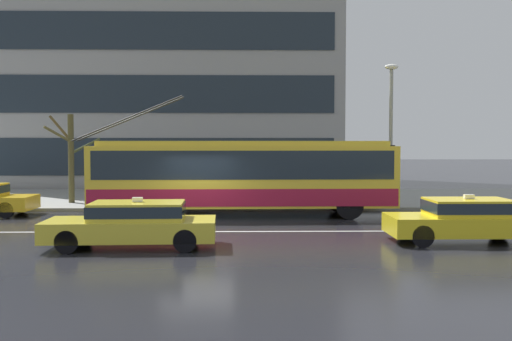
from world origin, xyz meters
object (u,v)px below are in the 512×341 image
object	(u,v)px
taxi_oncoming_near	(134,222)
pedestrian_approaching_curb	(192,167)
bus_shelter	(178,160)
taxi_oncoming_far	(465,218)
street_lamp	(391,121)
pedestrian_at_shelter	(129,185)
trolleybus	(244,175)
street_tree_bare	(71,154)
pedestrian_walking_past	(158,168)

from	to	relation	value
taxi_oncoming_near	pedestrian_approaching_curb	world-z (taller)	pedestrian_approaching_curb
pedestrian_approaching_curb	bus_shelter	bearing A→B (deg)	-111.67
taxi_oncoming_far	street_lamp	world-z (taller)	street_lamp
bus_shelter	pedestrian_at_shelter	distance (m)	2.43
trolleybus	pedestrian_approaching_curb	size ratio (longest dim) A/B	6.27
taxi_oncoming_near	street_tree_bare	world-z (taller)	street_tree_bare
bus_shelter	street_lamp	bearing A→B (deg)	-2.33
taxi_oncoming_far	street_lamp	bearing A→B (deg)	89.85
pedestrian_at_shelter	street_tree_bare	distance (m)	3.84
bus_shelter	street_lamp	distance (m)	9.59
taxi_oncoming_near	pedestrian_walking_past	size ratio (longest dim) A/B	2.28
street_lamp	pedestrian_walking_past	bearing A→B (deg)	178.81
street_lamp	taxi_oncoming_far	bearing A→B (deg)	-90.15
trolleybus	pedestrian_at_shelter	world-z (taller)	trolleybus
trolleybus	bus_shelter	distance (m)	4.27
street_lamp	street_tree_bare	xyz separation A→B (m)	(-14.44, 1.29, -1.48)
trolleybus	pedestrian_at_shelter	distance (m)	5.33
taxi_oncoming_near	pedestrian_at_shelter	distance (m)	9.05
taxi_oncoming_far	pedestrian_at_shelter	xyz separation A→B (m)	(-11.35, 8.14, 0.38)
pedestrian_walking_past	pedestrian_at_shelter	bearing A→B (deg)	-141.75
trolleybus	pedestrian_at_shelter	xyz separation A→B (m)	(-4.90, 2.01, -0.55)
trolleybus	street_tree_bare	size ratio (longest dim) A/B	3.08
street_lamp	street_tree_bare	bearing A→B (deg)	174.90
taxi_oncoming_near	pedestrian_at_shelter	bearing A→B (deg)	102.00
taxi_oncoming_near	taxi_oncoming_far	size ratio (longest dim) A/B	1.09
bus_shelter	street_tree_bare	size ratio (longest dim) A/B	0.90
trolleybus	bus_shelter	size ratio (longest dim) A/B	3.44
taxi_oncoming_near	bus_shelter	world-z (taller)	bus_shelter
trolleybus	pedestrian_walking_past	world-z (taller)	trolleybus
taxi_oncoming_near	pedestrian_walking_past	xyz separation A→B (m)	(-0.79, 9.70, 1.08)
pedestrian_at_shelter	street_lamp	xyz separation A→B (m)	(11.37, 0.64, 2.76)
street_tree_bare	street_lamp	bearing A→B (deg)	-5.10
pedestrian_at_shelter	street_lamp	distance (m)	11.72
taxi_oncoming_near	bus_shelter	bearing A→B (deg)	89.63
bus_shelter	street_lamp	world-z (taller)	street_lamp
taxi_oncoming_near	street_lamp	size ratio (longest dim) A/B	0.76
pedestrian_at_shelter	pedestrian_approaching_curb	xyz separation A→B (m)	(2.46, 2.34, 0.70)
trolleybus	taxi_oncoming_near	world-z (taller)	trolleybus
pedestrian_walking_past	trolleybus	bearing A→B (deg)	-36.97
pedestrian_at_shelter	street_lamp	world-z (taller)	street_lamp
trolleybus	taxi_oncoming_near	xyz separation A→B (m)	(-3.02, -6.83, -0.93)
pedestrian_approaching_curb	street_lamp	world-z (taller)	street_lamp
trolleybus	pedestrian_approaching_curb	xyz separation A→B (m)	(-2.43, 4.35, 0.15)
taxi_oncoming_near	street_tree_bare	xyz separation A→B (m)	(-4.94, 10.77, 1.65)
trolleybus	taxi_oncoming_far	distance (m)	8.95
pedestrian_approaching_curb	pedestrian_walking_past	xyz separation A→B (m)	(-1.38, -1.48, 0.01)
taxi_oncoming_far	bus_shelter	xyz separation A→B (m)	(-9.41, 9.17, 1.41)
taxi_oncoming_near	street_tree_bare	bearing A→B (deg)	114.65
trolleybus	taxi_oncoming_far	bearing A→B (deg)	-43.53
street_lamp	street_tree_bare	world-z (taller)	street_lamp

